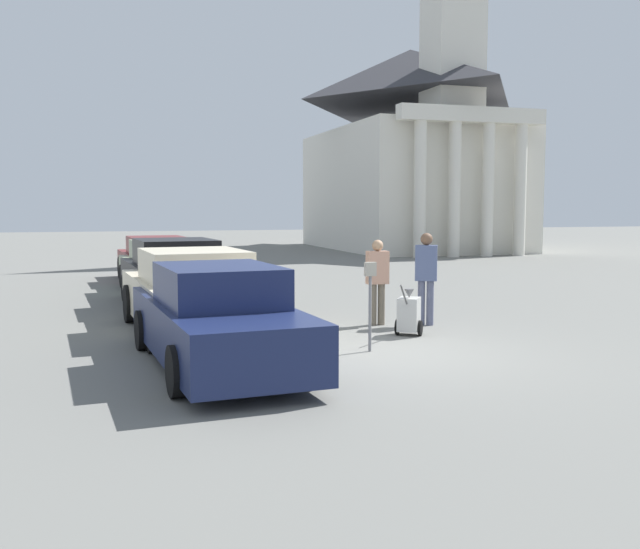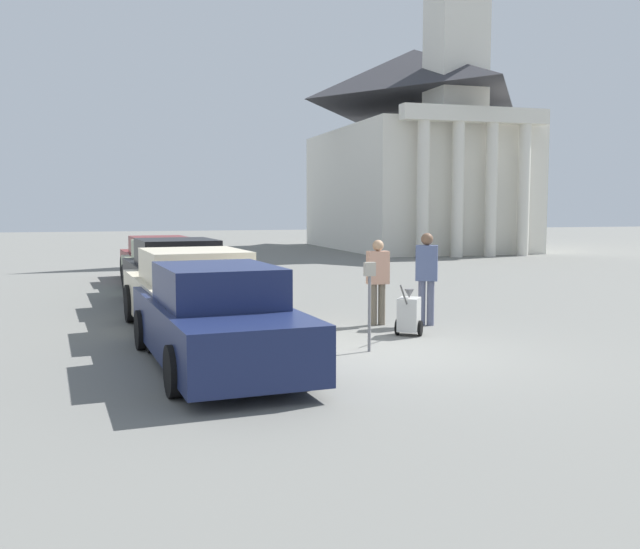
{
  "view_description": "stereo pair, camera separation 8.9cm",
  "coord_description": "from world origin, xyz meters",
  "px_view_note": "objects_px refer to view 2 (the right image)",
  "views": [
    {
      "loc": [
        -4.21,
        -10.33,
        2.31
      ],
      "look_at": [
        -0.49,
        1.87,
        1.1
      ],
      "focal_mm": 40.0,
      "sensor_mm": 36.0,
      "label": 1
    },
    {
      "loc": [
        -4.12,
        -10.35,
        2.31
      ],
      "look_at": [
        -0.49,
        1.87,
        1.1
      ],
      "focal_mm": 40.0,
      "sensor_mm": 36.0,
      "label": 2
    }
  ],
  "objects_px": {
    "person_worker": "(378,277)",
    "parked_car_sage": "(166,269)",
    "parked_car_cream": "(193,294)",
    "church": "(417,138)",
    "parking_meter": "(370,290)",
    "parked_car_navy": "(216,320)",
    "parked_car_black": "(176,276)",
    "parked_car_maroon": "(159,261)",
    "equipment_cart": "(409,314)",
    "person_supervisor": "(427,273)"
  },
  "relations": [
    {
      "from": "parked_car_sage",
      "to": "parking_meter",
      "type": "relative_size",
      "value": 3.74
    },
    {
      "from": "parked_car_maroon",
      "to": "parking_meter",
      "type": "relative_size",
      "value": 3.42
    },
    {
      "from": "equipment_cart",
      "to": "parked_car_maroon",
      "type": "bearing_deg",
      "value": 143.98
    },
    {
      "from": "parked_car_cream",
      "to": "parked_car_sage",
      "type": "relative_size",
      "value": 0.99
    },
    {
      "from": "parking_meter",
      "to": "person_worker",
      "type": "xyz_separation_m",
      "value": [
        1.06,
        2.37,
        -0.04
      ]
    },
    {
      "from": "parked_car_sage",
      "to": "parked_car_maroon",
      "type": "relative_size",
      "value": 1.09
    },
    {
      "from": "person_worker",
      "to": "parked_car_black",
      "type": "bearing_deg",
      "value": -41.67
    },
    {
      "from": "person_supervisor",
      "to": "church",
      "type": "relative_size",
      "value": 0.08
    },
    {
      "from": "parked_car_black",
      "to": "person_worker",
      "type": "height_order",
      "value": "person_worker"
    },
    {
      "from": "parked_car_cream",
      "to": "equipment_cart",
      "type": "height_order",
      "value": "parked_car_cream"
    },
    {
      "from": "parked_car_cream",
      "to": "person_worker",
      "type": "relative_size",
      "value": 3.17
    },
    {
      "from": "parked_car_sage",
      "to": "parked_car_maroon",
      "type": "distance_m",
      "value": 3.0
    },
    {
      "from": "parked_car_sage",
      "to": "parked_car_cream",
      "type": "bearing_deg",
      "value": -94.5
    },
    {
      "from": "equipment_cart",
      "to": "parked_car_cream",
      "type": "bearing_deg",
      "value": -165.82
    },
    {
      "from": "parked_car_navy",
      "to": "parking_meter",
      "type": "relative_size",
      "value": 3.59
    },
    {
      "from": "parked_car_cream",
      "to": "parking_meter",
      "type": "height_order",
      "value": "parked_car_cream"
    },
    {
      "from": "church",
      "to": "equipment_cart",
      "type": "bearing_deg",
      "value": -114.39
    },
    {
      "from": "parked_car_maroon",
      "to": "equipment_cart",
      "type": "xyz_separation_m",
      "value": [
        3.7,
        -10.71,
        -0.27
      ]
    },
    {
      "from": "parked_car_cream",
      "to": "parked_car_sage",
      "type": "distance_m",
      "value": 6.32
    },
    {
      "from": "person_worker",
      "to": "parked_car_maroon",
      "type": "bearing_deg",
      "value": -65.75
    },
    {
      "from": "person_supervisor",
      "to": "parked_car_navy",
      "type": "bearing_deg",
      "value": 56.13
    },
    {
      "from": "parked_car_navy",
      "to": "parked_car_cream",
      "type": "bearing_deg",
      "value": 85.5
    },
    {
      "from": "parked_car_cream",
      "to": "parked_car_sage",
      "type": "bearing_deg",
      "value": 85.5
    },
    {
      "from": "person_worker",
      "to": "equipment_cart",
      "type": "height_order",
      "value": "person_worker"
    },
    {
      "from": "person_worker",
      "to": "parked_car_sage",
      "type": "bearing_deg",
      "value": -57.57
    },
    {
      "from": "parked_car_black",
      "to": "parked_car_navy",
      "type": "bearing_deg",
      "value": -94.5
    },
    {
      "from": "parked_car_navy",
      "to": "parked_car_sage",
      "type": "height_order",
      "value": "parked_car_navy"
    },
    {
      "from": "parked_car_sage",
      "to": "parked_car_navy",
      "type": "bearing_deg",
      "value": -94.5
    },
    {
      "from": "church",
      "to": "parked_car_navy",
      "type": "bearing_deg",
      "value": -119.67
    },
    {
      "from": "parked_car_navy",
      "to": "person_worker",
      "type": "distance_m",
      "value": 4.49
    },
    {
      "from": "person_worker",
      "to": "church",
      "type": "relative_size",
      "value": 0.07
    },
    {
      "from": "parked_car_black",
      "to": "parked_car_sage",
      "type": "xyz_separation_m",
      "value": [
        0.0,
        2.89,
        -0.06
      ]
    },
    {
      "from": "parked_car_maroon",
      "to": "equipment_cart",
      "type": "height_order",
      "value": "parked_car_maroon"
    },
    {
      "from": "parked_car_maroon",
      "to": "parked_car_cream",
      "type": "bearing_deg",
      "value": -94.5
    },
    {
      "from": "parked_car_cream",
      "to": "person_worker",
      "type": "xyz_separation_m",
      "value": [
        3.57,
        -0.17,
        0.23
      ]
    },
    {
      "from": "person_worker",
      "to": "church",
      "type": "xyz_separation_m",
      "value": [
        11.25,
        23.3,
        5.12
      ]
    },
    {
      "from": "parked_car_black",
      "to": "parked_car_maroon",
      "type": "relative_size",
      "value": 1.02
    },
    {
      "from": "parked_car_navy",
      "to": "parking_meter",
      "type": "height_order",
      "value": "parked_car_navy"
    },
    {
      "from": "parked_car_navy",
      "to": "equipment_cart",
      "type": "height_order",
      "value": "parked_car_navy"
    },
    {
      "from": "parking_meter",
      "to": "parked_car_maroon",
      "type": "bearing_deg",
      "value": 101.94
    },
    {
      "from": "parked_car_cream",
      "to": "church",
      "type": "bearing_deg",
      "value": 52.85
    },
    {
      "from": "parked_car_sage",
      "to": "person_supervisor",
      "type": "distance_m",
      "value": 8.14
    },
    {
      "from": "person_supervisor",
      "to": "parked_car_black",
      "type": "bearing_deg",
      "value": -13.37
    },
    {
      "from": "parked_car_cream",
      "to": "person_worker",
      "type": "distance_m",
      "value": 3.58
    },
    {
      "from": "parked_car_maroon",
      "to": "person_supervisor",
      "type": "bearing_deg",
      "value": -69.97
    },
    {
      "from": "parked_car_navy",
      "to": "parked_car_sage",
      "type": "xyz_separation_m",
      "value": [
        0.0,
        9.2,
        -0.02
      ]
    },
    {
      "from": "parked_car_maroon",
      "to": "person_worker",
      "type": "bearing_deg",
      "value": -73.89
    },
    {
      "from": "parked_car_black",
      "to": "parked_car_maroon",
      "type": "bearing_deg",
      "value": 85.5
    },
    {
      "from": "parked_car_sage",
      "to": "person_worker",
      "type": "xyz_separation_m",
      "value": [
        3.57,
        -6.49,
        0.29
      ]
    },
    {
      "from": "parked_car_black",
      "to": "church",
      "type": "relative_size",
      "value": 0.21
    }
  ]
}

